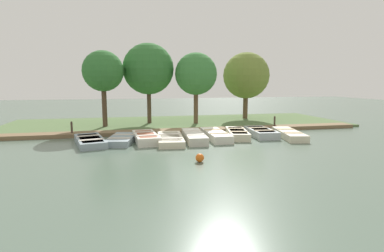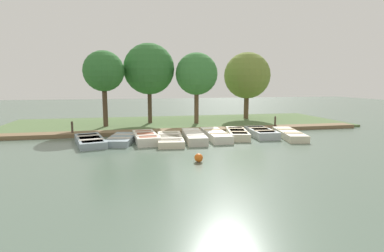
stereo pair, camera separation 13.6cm
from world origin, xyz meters
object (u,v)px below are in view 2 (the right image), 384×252
Objects in this scene: rowboat_1 at (122,139)px; rowboat_4 at (194,136)px; rowboat_6 at (237,133)px; rowboat_7 at (261,132)px; mooring_post_far at (275,123)px; park_tree_far_left at (104,72)px; rowboat_8 at (289,134)px; rowboat_3 at (170,139)px; mooring_post_near at (72,129)px; rowboat_5 at (216,135)px; buoy at (199,158)px; rowboat_0 at (90,141)px; park_tree_center at (197,74)px; park_tree_left at (149,69)px; rowboat_2 at (146,137)px; park_tree_right at (247,76)px.

rowboat_4 is at bearing 97.81° from rowboat_1.
rowboat_6 is 1.12× the size of rowboat_7.
mooring_post_far is 11.58m from park_tree_far_left.
rowboat_6 reaches higher than rowboat_8.
rowboat_8 is 12.11m from park_tree_far_left.
rowboat_3 is 3.90× the size of mooring_post_near.
park_tree_far_left is at bearing -128.79° from rowboat_5.
buoy is at bearing 23.55° from park_tree_far_left.
park_tree_far_left reaches higher than mooring_post_near.
rowboat_3 is (0.34, 3.95, -0.00)m from rowboat_0.
rowboat_1 is 0.57× the size of park_tree_center.
rowboat_6 is 1.42m from rowboat_7.
rowboat_0 is at bearing -134.15° from buoy.
rowboat_1 is 3.60m from mooring_post_near.
mooring_post_far is at bearing 64.26° from park_tree_left.
rowboat_2 is at bearing 97.48° from rowboat_1.
rowboat_7 is at bearing -15.21° from park_tree_right.
rowboat_3 is (0.47, 2.42, 0.00)m from rowboat_1.
mooring_post_near is 1.00× the size of mooring_post_far.
rowboat_1 is at bearing -90.07° from rowboat_4.
rowboat_0 reaches higher than buoy.
rowboat_1 is 9.90m from mooring_post_far.
rowboat_2 is at bearing -83.70° from rowboat_7.
rowboat_6 is (-0.30, 7.80, 0.04)m from rowboat_0.
rowboat_6 is 0.61× the size of park_tree_far_left.
rowboat_3 is 0.96× the size of rowboat_8.
park_tree_far_left reaches higher than rowboat_5.
rowboat_3 is 5.31m from rowboat_7.
rowboat_0 is at bearing -73.15° from rowboat_1.
mooring_post_far reaches higher than rowboat_6.
rowboat_0 is 5.24m from rowboat_4.
rowboat_4 is at bearing 81.51° from rowboat_2.
park_tree_center is at bearing -153.79° from rowboat_6.
park_tree_right reaches higher than park_tree_center.
rowboat_6 is 9.24× the size of buoy.
rowboat_0 is at bearing -87.43° from rowboat_4.
rowboat_7 is 8.03m from park_tree_right.
park_tree_right is at bearing 167.16° from rowboat_6.
park_tree_left is at bearing -120.64° from rowboat_8.
buoy is 0.06× the size of park_tree_right.
rowboat_2 is 0.83× the size of rowboat_8.
rowboat_1 is 3.72m from rowboat_4.
rowboat_4 is 1.25m from rowboat_5.
rowboat_3 is at bearing -78.74° from rowboat_8.
park_tree_far_left is at bearing -159.68° from rowboat_2.
park_tree_far_left reaches higher than rowboat_4.
mooring_post_far reaches higher than rowboat_1.
mooring_post_near reaches higher than rowboat_7.
rowboat_0 is 6.23m from park_tree_far_left.
rowboat_0 is 9.11m from park_tree_center.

